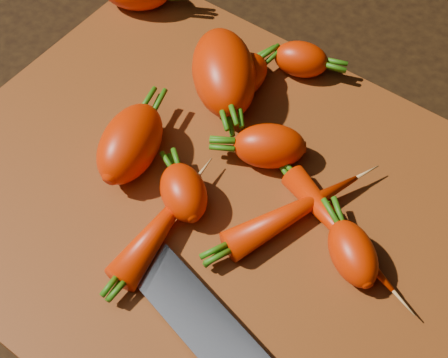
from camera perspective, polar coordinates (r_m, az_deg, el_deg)
The scene contains 12 objects.
ground at distance 0.56m, azimuth -0.61°, elevation -2.71°, with size 2.00×2.00×0.01m, color black.
cutting_board at distance 0.55m, azimuth -0.62°, elevation -2.11°, with size 0.50×0.40×0.01m, color #853B10.
carrot_1 at distance 0.52m, azimuth -3.72°, elevation -1.24°, with size 0.06×0.04×0.04m, color #C52200.
carrot_2 at distance 0.59m, azimuth -0.02°, elevation 9.72°, with size 0.10×0.06×0.06m, color #C52200.
carrot_3 at distance 0.55m, azimuth -8.57°, elevation 3.25°, with size 0.08×0.05×0.05m, color #C52200.
carrot_4 at distance 0.55m, azimuth 4.17°, elevation 3.03°, with size 0.06×0.04×0.04m, color #C52200.
carrot_5 at distance 0.63m, azimuth 7.06°, elevation 10.81°, with size 0.05×0.04×0.04m, color #C52200.
carrot_6 at distance 0.51m, azimuth 11.69°, elevation -6.67°, with size 0.06×0.03×0.03m, color #C52200.
carrot_7 at distance 0.52m, azimuth 6.46°, elevation -2.97°, with size 0.13×0.03×0.03m, color #C52200.
carrot_8 at distance 0.52m, azimuth 10.52°, elevation -4.55°, with size 0.13×0.02×0.02m, color #C52200.
carrot_9 at distance 0.51m, azimuth -5.84°, elevation -4.33°, with size 0.11×0.03×0.03m, color #C52200.
carrot_10 at distance 0.60m, azimuth 1.47°, elevation 9.27°, with size 0.06×0.04×0.04m, color #C52200.
Camera 1 is at (0.18, -0.23, 0.47)m, focal length 50.00 mm.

